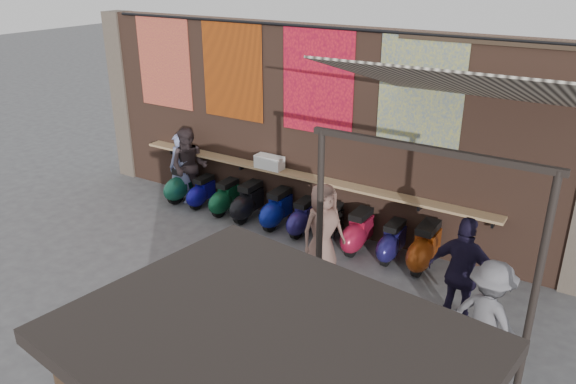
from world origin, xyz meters
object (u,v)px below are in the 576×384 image
object	(u,v)px
scooter_stool_8	(392,242)
scooter_stool_6	(330,224)
scooter_stool_5	(303,218)
diner_right	(189,167)
scooter_stool_3	(249,202)
shopper_navy	(463,274)
shelf_box	(269,162)
scooter_stool_9	(425,248)
scooter_stool_0	(183,184)
scooter_stool_1	(203,192)
scooter_stool_2	(226,198)
shopper_tan	(323,230)
diner_left	(180,168)
shopper_grey	(488,318)
scooter_stool_7	(358,232)
scooter_stool_4	(277,209)

from	to	relation	value
scooter_stool_8	scooter_stool_6	bearing A→B (deg)	177.88
scooter_stool_5	diner_right	distance (m)	2.96
scooter_stool_3	shopper_navy	xyz separation A→B (m)	(4.85, -1.37, 0.49)
shelf_box	scooter_stool_6	world-z (taller)	shelf_box
scooter_stool_9	diner_right	distance (m)	5.45
shelf_box	scooter_stool_0	bearing A→B (deg)	-173.15
shelf_box	scooter_stool_8	bearing A→B (deg)	-6.29
scooter_stool_1	shelf_box	bearing A→B (deg)	10.02
scooter_stool_2	scooter_stool_6	distance (m)	2.51
scooter_stool_0	shopper_tan	world-z (taller)	shopper_tan
scooter_stool_5	diner_left	size ratio (longest dim) A/B	0.48
shelf_box	scooter_stool_2	bearing A→B (deg)	-161.85
diner_left	scooter_stool_5	bearing A→B (deg)	0.13
scooter_stool_1	diner_left	distance (m)	0.75
shelf_box	scooter_stool_8	size ratio (longest dim) A/B	0.79
shopper_navy	shopper_grey	xyz separation A→B (m)	(0.57, -0.81, -0.07)
scooter_stool_7	shopper_navy	size ratio (longest dim) A/B	0.47
scooter_stool_6	scooter_stool_3	bearing A→B (deg)	-179.12
diner_left	shopper_grey	world-z (taller)	shopper_grey
scooter_stool_6	scooter_stool_7	distance (m)	0.65
scooter_stool_0	shopper_tan	distance (m)	4.41
scooter_stool_1	scooter_stool_3	distance (m)	1.27
scooter_stool_7	shopper_navy	distance (m)	2.70
scooter_stool_3	shopper_navy	bearing A→B (deg)	-15.78
scooter_stool_3	scooter_stool_8	distance (m)	3.23
scooter_stool_4	scooter_stool_5	xyz separation A→B (m)	(0.61, -0.01, -0.03)
shelf_box	scooter_stool_5	world-z (taller)	shelf_box
diner_left	shelf_box	bearing A→B (deg)	7.61
scooter_stool_0	scooter_stool_6	bearing A→B (deg)	-0.07
scooter_stool_6	scooter_stool_9	distance (m)	1.93
shopper_navy	shopper_tan	bearing A→B (deg)	-1.52
scooter_stool_3	shopper_navy	distance (m)	5.06
scooter_stool_1	scooter_stool_9	xyz separation A→B (m)	(5.11, -0.04, 0.09)
scooter_stool_1	scooter_stool_8	bearing A→B (deg)	-0.43
scooter_stool_4	diner_right	world-z (taller)	diner_right
shelf_box	scooter_stool_9	size ratio (longest dim) A/B	0.67
scooter_stool_7	diner_right	world-z (taller)	diner_right
scooter_stool_0	scooter_stool_8	distance (m)	5.10
shelf_box	scooter_stool_4	xyz separation A→B (m)	(0.37, -0.27, -0.87)
shopper_navy	shopper_grey	world-z (taller)	shopper_navy
scooter_stool_7	shopper_navy	world-z (taller)	shopper_navy
diner_right	shopper_tan	bearing A→B (deg)	-39.27
shelf_box	diner_left	bearing A→B (deg)	-172.25
shelf_box	diner_right	size ratio (longest dim) A/B	0.35
scooter_stool_0	scooter_stool_7	distance (m)	4.43
scooter_stool_2	diner_left	world-z (taller)	diner_left
scooter_stool_0	scooter_stool_7	bearing A→B (deg)	-0.83
shopper_grey	scooter_stool_0	bearing A→B (deg)	4.05
scooter_stool_9	shopper_navy	bearing A→B (deg)	-53.31
scooter_stool_7	scooter_stool_8	bearing A→B (deg)	0.96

